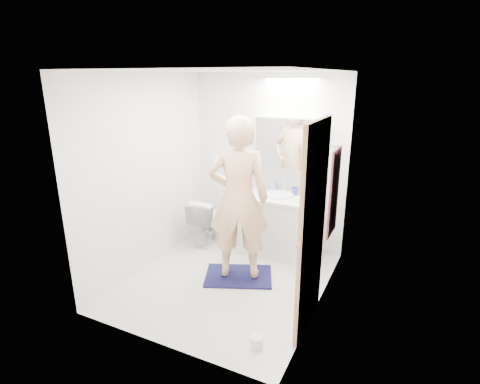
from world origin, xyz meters
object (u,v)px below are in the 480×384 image
Objects in this scene: vanity_cabinet at (278,226)px; person at (238,199)px; toilet_paper_roll at (257,342)px; medicine_cabinet at (287,143)px; soap_bottle_a at (262,182)px; toilet at (208,220)px; toothbrush_cup at (295,191)px; soap_bottle_b at (274,185)px.

person is at bearing -103.11° from vanity_cabinet.
medicine_cabinet is at bearing 102.79° from toilet_paper_roll.
person is at bearing -83.12° from soap_bottle_a.
soap_bottle_a is at bearing -162.58° from toilet.
toilet is 1.34m from toothbrush_cup.
toilet is 3.83× the size of soap_bottle_b.
person is 17.37× the size of toilet_paper_roll.
person is 7.93× the size of soap_bottle_a.
person is at bearing -101.52° from medicine_cabinet.
toothbrush_cup reaches higher than vanity_cabinet.
vanity_cabinet is 5.03× the size of soap_bottle_b.
medicine_cabinet is (0.02, 0.21, 1.11)m from vanity_cabinet.
toothbrush_cup is (0.31, -0.02, -0.04)m from soap_bottle_b.
person is 1.07m from toothbrush_cup.
toilet_paper_roll is (0.47, -2.07, -1.45)m from medicine_cabinet.
soap_bottle_b is at bearing 107.25° from toilet_paper_roll.
toothbrush_cup is 2.20m from toilet_paper_roll.
toothbrush_cup is 0.97× the size of toilet_paper_roll.
soap_bottle_a is (-0.31, 0.15, 0.55)m from vanity_cabinet.
person is 17.97× the size of toothbrush_cup.
toothbrush_cup is at bearing -3.66° from soap_bottle_b.
soap_bottle_a is at bearing -105.81° from person.
toilet_paper_roll is at bearing -75.28° from vanity_cabinet.
vanity_cabinet is 1.05m from person.
medicine_cabinet is at bearing 84.95° from vanity_cabinet.
medicine_cabinet is 8.27× the size of toothbrush_cup.
toilet_paper_roll is at bearing -80.99° from toothbrush_cup.
toilet is 1.09m from soap_bottle_b.
person reaches higher than toilet.
soap_bottle_b is at bearing -169.59° from medicine_cabinet.
toilet_paper_roll is at bearing -77.21° from medicine_cabinet.
vanity_cabinet is 0.53m from toothbrush_cup.
vanity_cabinet is at bearing -176.45° from toilet.
toothbrush_cup is at bearing -18.50° from medicine_cabinet.
medicine_cabinet is 0.65m from toothbrush_cup.
toilet_paper_roll is (0.32, -2.02, -0.82)m from toothbrush_cup.
toilet_paper_roll is (0.80, -2.01, -0.89)m from soap_bottle_a.
soap_bottle_b is (0.89, 0.29, 0.57)m from toilet.
medicine_cabinet is 0.46× the size of person.
toilet is 6.24× the size of toilet_paper_roll.
vanity_cabinet is at bearing 104.72° from toilet_paper_roll.
person is 1.02m from soap_bottle_b.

